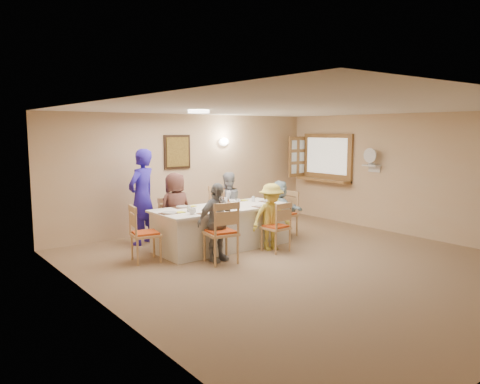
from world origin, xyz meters
TOP-DOWN VIEW (x-y plane):
  - ground at (0.00, 0.00)m, footprint 7.00×7.00m
  - room_walls at (0.00, 0.00)m, footprint 7.00×7.00m
  - wall_picture at (-0.30, 3.46)m, footprint 0.62×0.05m
  - wall_sconce at (0.90, 3.44)m, footprint 0.26×0.09m
  - ceiling_light at (-1.00, 1.50)m, footprint 0.36×0.36m
  - serving_hatch at (3.21, 2.40)m, footprint 0.06×1.50m
  - hatch_sill at (3.09, 2.40)m, footprint 0.30×1.50m
  - shutter_door at (2.95, 3.16)m, footprint 0.55×0.04m
  - fan_shelf at (3.13, 1.05)m, footprint 0.22×0.36m
  - desk_fan at (3.10, 1.05)m, footprint 0.30×0.30m
  - dining_table at (-0.39, 1.68)m, footprint 2.57×1.09m
  - chair_back_left at (-0.99, 2.48)m, footprint 0.47×0.47m
  - chair_back_right at (0.21, 2.48)m, footprint 0.50×0.50m
  - chair_front_left at (-0.99, 0.88)m, footprint 0.56×0.56m
  - chair_front_right at (0.21, 0.88)m, footprint 0.46×0.46m
  - chair_left_end at (-1.94, 1.68)m, footprint 0.54×0.54m
  - chair_right_end at (1.16, 1.68)m, footprint 0.48×0.48m
  - diner_back_left at (-0.99, 2.36)m, footprint 0.73×0.52m
  - diner_back_right at (0.21, 2.36)m, footprint 0.67×0.54m
  - diner_front_left at (-0.99, 1.00)m, footprint 0.81×0.43m
  - diner_front_right at (0.21, 1.00)m, footprint 0.93×0.70m
  - diner_right_end at (1.03, 1.68)m, footprint 1.12×0.48m
  - caregiver at (-1.44, 2.83)m, footprint 1.00×0.96m
  - placemat_fl at (-0.99, 1.26)m, footprint 0.33×0.24m
  - plate_fl at (-0.99, 1.26)m, footprint 0.22×0.22m
  - napkin_fl at (-0.81, 1.21)m, footprint 0.14×0.14m
  - placemat_fr at (0.21, 1.26)m, footprint 0.32×0.24m
  - plate_fr at (0.21, 1.26)m, footprint 0.25×0.25m
  - napkin_fr at (0.39, 1.21)m, footprint 0.15×0.15m
  - placemat_bl at (-0.99, 2.10)m, footprint 0.36×0.27m
  - plate_bl at (-0.99, 2.10)m, footprint 0.23×0.23m
  - napkin_bl at (-0.81, 2.05)m, footprint 0.13×0.13m
  - placemat_br at (0.21, 2.10)m, footprint 0.33×0.24m
  - plate_br at (0.21, 2.10)m, footprint 0.23×0.23m
  - napkin_br at (0.39, 2.05)m, footprint 0.14×0.14m
  - placemat_le at (-1.49, 1.68)m, footprint 0.33×0.24m
  - plate_le at (-1.49, 1.68)m, footprint 0.25×0.25m
  - napkin_le at (-1.31, 1.63)m, footprint 0.14×0.14m
  - placemat_re at (0.73, 1.68)m, footprint 0.33×0.25m
  - plate_re at (0.73, 1.68)m, footprint 0.24×0.24m
  - napkin_re at (0.91, 1.63)m, footprint 0.14×0.14m
  - teacup_a at (-1.22, 1.37)m, footprint 0.15×0.15m
  - teacup_b at (0.02, 2.19)m, footprint 0.13×0.13m
  - bowl_a at (-0.63, 1.45)m, footprint 0.22×0.22m
  - bowl_b at (-0.02, 1.96)m, footprint 0.25×0.25m
  - condiment_ketchup at (-0.44, 1.71)m, footprint 0.13×0.13m
  - condiment_brown at (-0.32, 1.75)m, footprint 0.12×0.12m
  - condiment_malt at (-0.27, 1.66)m, footprint 0.19×0.19m
  - drinking_glass at (-0.54, 1.73)m, footprint 0.07×0.07m

SIDE VIEW (x-z plane):
  - ground at x=0.00m, z-range 0.00..0.00m
  - dining_table at x=-0.39m, z-range 0.00..0.76m
  - chair_back_left at x=-0.99m, z-range 0.00..0.89m
  - chair_front_right at x=0.21m, z-range 0.00..0.90m
  - chair_right_end at x=1.16m, z-range 0.00..0.92m
  - chair_left_end at x=-1.94m, z-range 0.00..0.96m
  - chair_back_right at x=0.21m, z-range 0.00..1.03m
  - chair_front_left at x=-0.99m, z-range 0.00..1.03m
  - diner_right_end at x=1.03m, z-range 0.00..1.16m
  - diner_front_right at x=0.21m, z-range 0.00..1.21m
  - diner_front_left at x=-0.99m, z-range 0.00..1.31m
  - diner_back_right at x=0.21m, z-range 0.00..1.32m
  - diner_back_left at x=-0.99m, z-range 0.00..1.38m
  - placemat_fl at x=-0.99m, z-range 0.76..0.77m
  - placemat_fr at x=0.21m, z-range 0.76..0.77m
  - placemat_bl at x=-0.99m, z-range 0.76..0.77m
  - placemat_br at x=0.21m, z-range 0.76..0.77m
  - placemat_le at x=-1.49m, z-range 0.76..0.77m
  - placemat_re at x=0.73m, z-range 0.76..0.77m
  - napkin_fl at x=-0.81m, z-range 0.77..0.77m
  - napkin_fr at x=0.39m, z-range 0.77..0.77m
  - napkin_bl at x=-0.81m, z-range 0.77..0.77m
  - napkin_br at x=0.39m, z-range 0.77..0.77m
  - napkin_le at x=-1.31m, z-range 0.77..0.77m
  - napkin_re at x=0.91m, z-range 0.77..0.77m
  - plate_fl at x=-0.99m, z-range 0.77..0.78m
  - plate_fr at x=0.21m, z-range 0.77..0.78m
  - plate_bl at x=-0.99m, z-range 0.77..0.78m
  - plate_br at x=0.21m, z-range 0.77..0.78m
  - plate_le at x=-1.49m, z-range 0.77..0.78m
  - plate_re at x=0.73m, z-range 0.77..0.78m
  - bowl_a at x=-0.63m, z-range 0.76..0.81m
  - bowl_b at x=-0.02m, z-range 0.76..0.83m
  - teacup_b at x=0.02m, z-range 0.76..0.84m
  - teacup_a at x=-1.22m, z-range 0.76..0.86m
  - drinking_glass at x=-0.54m, z-range 0.76..0.87m
  - condiment_malt at x=-0.27m, z-range 0.76..0.90m
  - condiment_brown at x=-0.32m, z-range 0.76..0.95m
  - condiment_ketchup at x=-0.44m, z-range 0.76..1.02m
  - caregiver at x=-1.44m, z-range 0.00..1.81m
  - hatch_sill at x=3.09m, z-range 0.95..1.00m
  - fan_shelf at x=3.13m, z-range 1.39..1.41m
  - serving_hatch at x=3.21m, z-range 0.92..2.08m
  - shutter_door at x=2.95m, z-range 1.00..2.00m
  - room_walls at x=0.00m, z-range -1.99..5.01m
  - desk_fan at x=3.10m, z-range 1.41..1.69m
  - wall_picture at x=-0.30m, z-range 1.34..2.06m
  - wall_sconce at x=0.90m, z-range 1.81..1.99m
  - ceiling_light at x=-1.00m, z-range 2.45..2.50m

